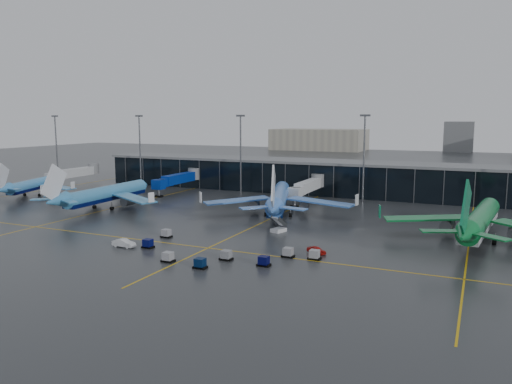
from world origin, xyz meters
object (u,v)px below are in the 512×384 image
at_px(airliner_aer_lingus, 481,207).
at_px(service_van_red, 316,250).
at_px(airliner_klm_near, 279,188).
at_px(airliner_arkefly, 107,185).
at_px(baggage_carts, 220,252).
at_px(service_van_white, 124,243).
at_px(mobile_airstair, 278,228).
at_px(airliner_klm_west, 34,178).

xyz_separation_m(airliner_aer_lingus, service_van_red, (-26.79, -23.00, -6.19)).
relative_size(airliner_klm_near, airliner_aer_lingus, 1.01).
bearing_deg(airliner_arkefly, baggage_carts, -32.67).
height_order(airliner_klm_near, service_van_red, airliner_klm_near).
bearing_deg(baggage_carts, service_van_white, -175.08).
distance_m(service_van_red, service_van_white, 36.59).
distance_m(airliner_klm_near, mobile_airstair, 20.10).
bearing_deg(service_van_white, service_van_red, -72.61).
bearing_deg(baggage_carts, mobile_airstair, 84.29).
relative_size(airliner_klm_west, baggage_carts, 1.03).
bearing_deg(service_van_white, airliner_klm_near, -19.42).
bearing_deg(airliner_klm_near, airliner_aer_lingus, -28.37).
bearing_deg(service_van_red, airliner_klm_west, 99.71).
xyz_separation_m(airliner_klm_west, mobile_airstair, (90.32, -16.09, -4.79)).
distance_m(airliner_klm_west, airliner_klm_near, 83.27).
bearing_deg(airliner_arkefly, airliner_klm_near, 10.21).
xyz_separation_m(airliner_klm_near, airliner_aer_lingus, (46.70, -8.17, -0.08)).
relative_size(airliner_klm_west, airliner_klm_near, 0.80).
bearing_deg(mobile_airstair, airliner_aer_lingus, 31.32).
bearing_deg(service_van_white, mobile_airstair, -42.21).
distance_m(airliner_klm_near, airliner_aer_lingus, 47.41).
height_order(airliner_klm_near, airliner_aer_lingus, airliner_klm_near).
bearing_deg(service_van_red, airliner_klm_near, 58.23).
height_order(airliner_klm_west, airliner_aer_lingus, airliner_aer_lingus).
bearing_deg(mobile_airstair, baggage_carts, -78.00).
bearing_deg(airliner_klm_near, baggage_carts, -101.57).
xyz_separation_m(mobile_airstair, service_van_white, (-22.16, -24.09, 0.01)).
bearing_deg(service_van_white, airliner_klm_west, 59.88).
distance_m(baggage_carts, service_van_white, 20.00).
xyz_separation_m(airliner_arkefly, airliner_klm_near, (46.22, 10.30, 0.43)).
bearing_deg(airliner_aer_lingus, mobile_airstair, -159.80).
bearing_deg(airliner_klm_west, airliner_klm_near, -16.57).
bearing_deg(airliner_aer_lingus, baggage_carts, -136.04).
bearing_deg(service_van_red, mobile_airstair, 69.41).
xyz_separation_m(airliner_klm_near, service_van_red, (19.90, -31.17, -6.27)).
distance_m(airliner_arkefly, mobile_airstair, 54.12).
distance_m(airliner_klm_west, airliner_arkefly, 38.02).
bearing_deg(airliner_aer_lingus, service_van_red, -132.78).
bearing_deg(mobile_airstair, airliner_klm_near, 129.42).
distance_m(airliner_arkefly, service_van_red, 69.58).
xyz_separation_m(airliner_klm_west, airliner_aer_lingus, (129.94, -6.49, 1.29)).
height_order(airliner_arkefly, mobile_airstair, airliner_arkefly).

